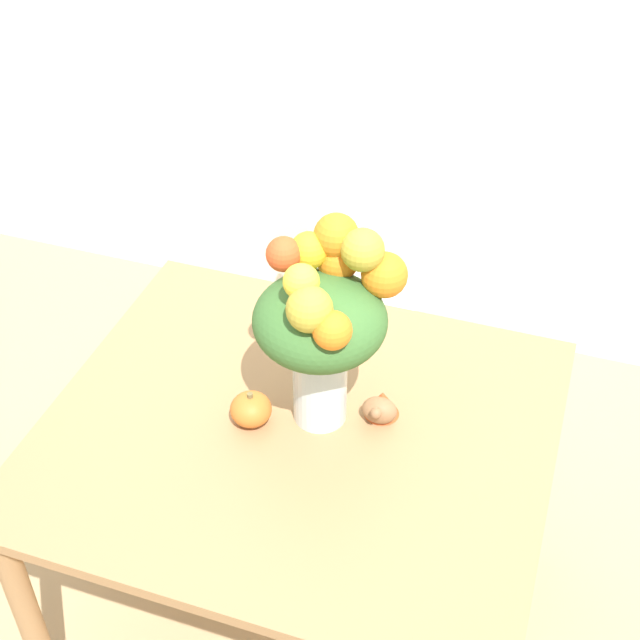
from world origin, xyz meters
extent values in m
plane|color=tan|center=(0.00, 0.00, 0.00)|extent=(12.00, 12.00, 0.00)
cube|color=#9E754C|center=(0.00, 0.00, 0.75)|extent=(1.16, 1.01, 0.03)
cylinder|color=#9E754C|center=(-0.52, -0.45, 0.37)|extent=(0.06, 0.06, 0.74)
cylinder|color=#9E754C|center=(-0.52, 0.45, 0.37)|extent=(0.06, 0.06, 0.74)
cylinder|color=#9E754C|center=(0.52, 0.45, 0.37)|extent=(0.06, 0.06, 0.74)
cylinder|color=silver|center=(0.04, 0.05, 0.88)|extent=(0.12, 0.12, 0.23)
cylinder|color=silver|center=(0.04, 0.05, 0.81)|extent=(0.11, 0.11, 0.08)
cylinder|color=#38662D|center=(0.06, 0.05, 0.92)|extent=(0.01, 0.01, 0.29)
cylinder|color=#38662D|center=(0.04, 0.08, 0.92)|extent=(0.01, 0.01, 0.29)
cylinder|color=#38662D|center=(0.02, 0.07, 0.92)|extent=(0.00, 0.01, 0.29)
cylinder|color=#38662D|center=(0.02, 0.04, 0.92)|extent=(0.00, 0.01, 0.29)
cylinder|color=#38662D|center=(0.04, 0.03, 0.92)|extent=(0.01, 0.01, 0.29)
ellipsoid|color=#38662D|center=(0.04, 0.05, 1.05)|extent=(0.29, 0.29, 0.18)
sphere|color=yellow|center=(-0.01, 0.13, 1.18)|extent=(0.08, 0.08, 0.08)
sphere|color=#AD9E33|center=(0.10, 0.13, 1.20)|extent=(0.09, 0.09, 0.09)
sphere|color=orange|center=(0.10, -0.05, 1.12)|extent=(0.08, 0.08, 0.08)
sphere|color=orange|center=(0.04, 0.16, 1.14)|extent=(0.09, 0.09, 0.09)
sphere|color=#AD9E33|center=(0.05, -0.04, 1.16)|extent=(0.10, 0.10, 0.10)
sphere|color=orange|center=(0.04, 0.16, 1.20)|extent=(0.10, 0.10, 0.10)
sphere|color=orange|center=(0.15, 0.15, 1.14)|extent=(0.10, 0.10, 0.10)
sphere|color=#D64C23|center=(-0.06, 0.09, 1.18)|extent=(0.08, 0.08, 0.08)
sphere|color=yellow|center=(0.01, 0.00, 1.19)|extent=(0.08, 0.08, 0.08)
ellipsoid|color=orange|center=(-0.11, -0.02, 0.80)|extent=(0.10, 0.10, 0.08)
cylinder|color=brown|center=(-0.11, -0.02, 0.85)|extent=(0.01, 0.01, 0.02)
ellipsoid|color=#936642|center=(0.17, 0.08, 0.80)|extent=(0.08, 0.06, 0.06)
cone|color=#C64C23|center=(0.17, 0.10, 0.80)|extent=(0.08, 0.08, 0.07)
sphere|color=#936642|center=(0.17, 0.05, 0.82)|extent=(0.03, 0.03, 0.03)
cube|color=white|center=(-0.15, 0.78, 0.43)|extent=(0.47, 0.47, 0.02)
cylinder|color=white|center=(-0.34, 0.63, 0.21)|extent=(0.04, 0.04, 0.42)
cylinder|color=white|center=(0.00, 0.59, 0.21)|extent=(0.04, 0.04, 0.42)
cylinder|color=white|center=(-0.30, 0.97, 0.21)|extent=(0.04, 0.04, 0.42)
cylinder|color=white|center=(0.04, 0.93, 0.21)|extent=(0.04, 0.04, 0.42)
cube|color=white|center=(-0.13, 0.98, 0.66)|extent=(0.40, 0.07, 0.43)
camera|label=1|loc=(0.51, -1.35, 2.26)|focal=50.00mm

